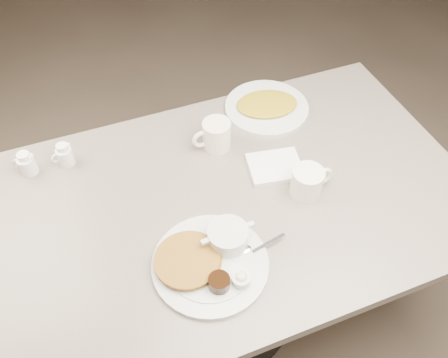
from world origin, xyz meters
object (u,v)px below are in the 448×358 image
object	(u,v)px
diner_table	(226,230)
coffee_mug_near	(308,181)
coffee_mug_far	(216,135)
creamer_right	(27,164)
hash_plate	(267,106)
creamer_left	(65,155)
main_plate	(211,257)

from	to	relation	value
diner_table	coffee_mug_near	xyz separation A→B (m)	(0.24, -0.06, 0.22)
coffee_mug_near	coffee_mug_far	size ratio (longest dim) A/B	1.05
coffee_mug_near	creamer_right	size ratio (longest dim) A/B	1.73
coffee_mug_near	hash_plate	bearing A→B (deg)	83.28
diner_table	coffee_mug_near	world-z (taller)	coffee_mug_near
creamer_left	coffee_mug_far	bearing A→B (deg)	-12.24
main_plate	creamer_right	size ratio (longest dim) A/B	4.89
hash_plate	diner_table	bearing A→B (deg)	-130.86
main_plate	creamer_left	world-z (taller)	creamer_left
coffee_mug_near	hash_plate	distance (m)	0.39
main_plate	creamer_right	world-z (taller)	creamer_right
diner_table	creamer_right	size ratio (longest dim) A/B	18.75
diner_table	hash_plate	distance (m)	0.47
coffee_mug_near	hash_plate	xyz separation A→B (m)	(0.05, 0.39, -0.03)
coffee_mug_far	creamer_right	size ratio (longest dim) A/B	1.65
coffee_mug_far	creamer_right	bearing A→B (deg)	169.65
coffee_mug_far	creamer_left	size ratio (longest dim) A/B	1.65
coffee_mug_far	hash_plate	bearing A→B (deg)	24.65
main_plate	creamer_left	size ratio (longest dim) A/B	4.89
main_plate	coffee_mug_near	distance (m)	0.38
diner_table	coffee_mug_far	size ratio (longest dim) A/B	11.34
creamer_left	creamer_right	bearing A→B (deg)	177.55
main_plate	diner_table	bearing A→B (deg)	57.64
diner_table	main_plate	size ratio (longest dim) A/B	3.83
creamer_left	creamer_right	distance (m)	0.12
hash_plate	coffee_mug_far	bearing A→B (deg)	-155.35
coffee_mug_near	creamer_left	distance (m)	0.77
diner_table	main_plate	world-z (taller)	main_plate
main_plate	coffee_mug_near	xyz separation A→B (m)	(0.36, 0.13, 0.02)
creamer_left	hash_plate	size ratio (longest dim) A/B	0.23
coffee_mug_near	diner_table	bearing A→B (deg)	165.59
creamer_left	creamer_right	world-z (taller)	same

